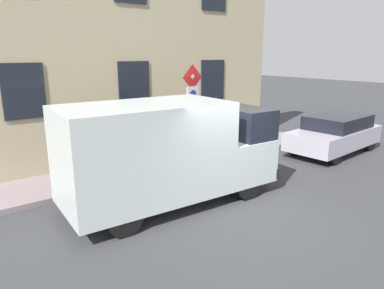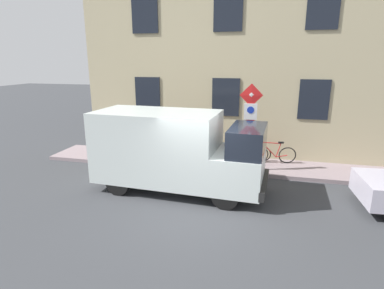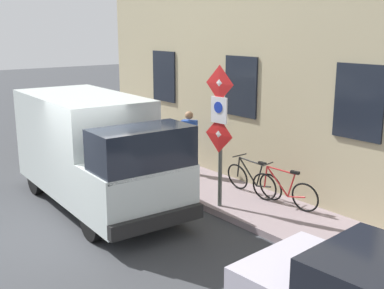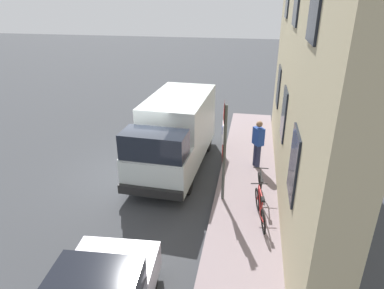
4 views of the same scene
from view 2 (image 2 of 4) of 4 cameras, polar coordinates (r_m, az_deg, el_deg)
ground_plane at (r=8.91m, az=1.47°, el=-11.63°), size 80.00×80.00×0.00m
sidewalk_slab at (r=12.33m, az=5.26°, el=-3.56°), size 1.90×14.11×0.14m
building_facade at (r=12.96m, az=6.60°, el=15.16°), size 0.75×12.11×8.07m
sign_post_stacked at (r=11.00m, az=10.59°, el=4.68°), size 0.17×0.56×3.00m
delivery_van at (r=9.70m, az=-3.04°, el=-0.92°), size 2.26×5.42×2.50m
bicycle_red at (r=12.47m, az=14.66°, el=-1.67°), size 0.48×1.71×0.89m
bicycle_black at (r=12.48m, az=10.32°, el=-1.39°), size 0.46×1.71×0.89m
pedestrian at (r=12.55m, az=-0.16°, el=1.59°), size 0.43×0.48×1.72m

